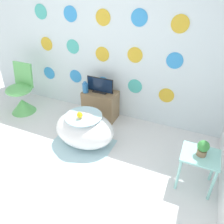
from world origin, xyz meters
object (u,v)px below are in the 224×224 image
tv (100,86)px  potted_plant_left (203,148)px  chair (21,97)px  vase (85,88)px  bathtub (85,129)px

tv → potted_plant_left: size_ratio=2.45×
chair → vase: (1.19, 0.30, 0.30)m
bathtub → vase: bearing=117.1°
tv → potted_plant_left: (1.70, -0.89, -0.03)m
tv → chair: bearing=-164.1°
tv → vase: 0.25m
bathtub → potted_plant_left: (1.60, -0.15, 0.33)m
chair → tv: (1.41, 0.40, 0.33)m
bathtub → tv: bearing=97.9°
chair → potted_plant_left: chair is taller
tv → vase: bearing=-155.2°
bathtub → potted_plant_left: size_ratio=4.68×
potted_plant_left → bathtub: bearing=174.7°
chair → tv: chair is taller
bathtub → chair: size_ratio=1.01×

